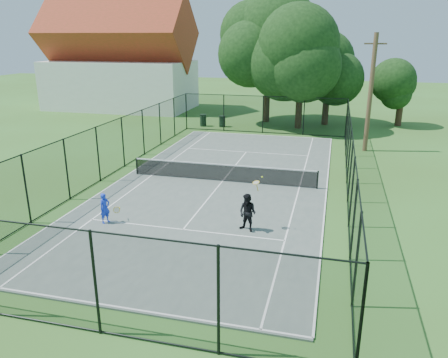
% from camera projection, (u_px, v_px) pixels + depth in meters
% --- Properties ---
extents(ground, '(120.00, 120.00, 0.00)m').
position_uv_depth(ground, '(223.00, 182.00, 23.55)').
color(ground, '#37581E').
extents(tennis_court, '(11.00, 24.00, 0.06)m').
position_uv_depth(tennis_court, '(223.00, 182.00, 23.54)').
color(tennis_court, '#4D5B55').
rests_on(tennis_court, ground).
extents(tennis_net, '(10.08, 0.08, 0.95)m').
position_uv_depth(tennis_net, '(223.00, 172.00, 23.37)').
color(tennis_net, black).
rests_on(tennis_net, tennis_court).
extents(fence, '(13.10, 26.10, 3.00)m').
position_uv_depth(fence, '(223.00, 155.00, 23.08)').
color(fence, black).
rests_on(fence, ground).
extents(tree_near_left, '(8.06, 8.06, 10.51)m').
position_uv_depth(tree_near_left, '(268.00, 48.00, 38.22)').
color(tree_near_left, '#332114').
rests_on(tree_near_left, ground).
extents(tree_near_mid, '(6.72, 6.72, 8.78)m').
position_uv_depth(tree_near_mid, '(301.00, 63.00, 35.76)').
color(tree_near_mid, '#332114').
rests_on(tree_near_mid, ground).
extents(tree_near_right, '(5.25, 5.25, 7.24)m').
position_uv_depth(tree_near_right, '(328.00, 72.00, 37.50)').
color(tree_near_right, '#332114').
rests_on(tree_near_right, ground).
extents(tree_far_right, '(3.85, 3.85, 5.09)m').
position_uv_depth(tree_far_right, '(402.00, 89.00, 37.50)').
color(tree_far_right, '#332114').
rests_on(tree_far_right, ground).
extents(building, '(15.30, 8.15, 11.87)m').
position_uv_depth(building, '(119.00, 62.00, 46.26)').
color(building, silver).
rests_on(building, ground).
extents(trash_bin_left, '(0.58, 0.58, 1.03)m').
position_uv_depth(trash_bin_left, '(203.00, 120.00, 38.06)').
color(trash_bin_left, black).
rests_on(trash_bin_left, ground).
extents(trash_bin_right, '(0.58, 0.58, 0.96)m').
position_uv_depth(trash_bin_right, '(222.00, 121.00, 37.80)').
color(trash_bin_right, black).
rests_on(trash_bin_right, ground).
extents(utility_pole, '(1.40, 0.30, 7.74)m').
position_uv_depth(utility_pole, '(370.00, 93.00, 28.79)').
color(utility_pole, '#4C3823').
rests_on(utility_pole, ground).
extents(player_blue, '(0.82, 0.56, 1.29)m').
position_uv_depth(player_blue, '(105.00, 208.00, 18.12)').
color(player_blue, '#1835D3').
rests_on(player_blue, tennis_court).
extents(player_black, '(0.97, 0.90, 2.23)m').
position_uv_depth(player_black, '(248.00, 213.00, 17.30)').
color(player_black, black).
rests_on(player_black, tennis_court).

